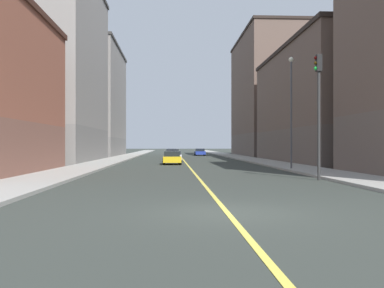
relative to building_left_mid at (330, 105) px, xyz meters
The scene contains 15 objects.
ground_plane 38.37m from the building_left_mid, 114.32° to the right, with size 400.00×400.00×0.00m, color #313731.
sidewalk_left 17.27m from the building_left_mid, 116.28° to the left, with size 3.42×168.00×0.15m, color #9E9B93.
sidewalk_right 28.72m from the building_left_mid, 148.91° to the left, with size 3.42×168.00×0.15m, color #9E9B93.
lane_center_stripe 22.16m from the building_left_mid, 137.10° to the left, with size 0.16×154.00×0.01m, color #E5D14C.
building_left_mid is the anchor object (origin of this frame).
building_left_far 26.93m from the building_left_mid, 90.00° to the left, with size 11.19×23.78×20.12m.
building_right_midblock 31.71m from the building_left_mid, behind, with size 11.19×20.84×20.74m.
building_right_distant 41.74m from the building_left_mid, 138.52° to the left, with size 11.19×22.17×18.06m.
traffic_light_left_near 25.39m from the building_left_mid, 111.50° to the right, with size 0.40×0.32×6.72m.
street_lamp_left_near 16.74m from the building_left_mid, 119.67° to the right, with size 0.36×0.36×8.24m.
car_teal 30.48m from the building_left_mid, 124.66° to the left, with size 1.84×3.98×1.26m.
car_white 17.89m from the building_left_mid, behind, with size 1.87×4.61×1.20m.
car_maroon 21.44m from the building_left_mid, 144.73° to the left, with size 2.02×4.30×1.30m.
car_yellow 18.39m from the building_left_mid, 166.84° to the right, with size 1.82×3.97×1.28m.
car_blue 32.96m from the building_left_mid, 111.88° to the left, with size 1.82×4.14×1.23m.
Camera 1 is at (-1.57, -12.29, 1.90)m, focal length 41.40 mm.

